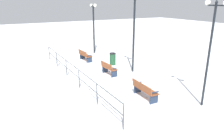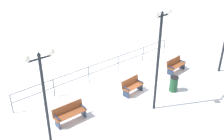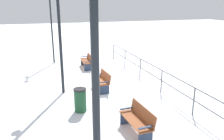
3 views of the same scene
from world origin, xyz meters
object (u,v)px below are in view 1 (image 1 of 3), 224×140
Objects in this scene: lamppost_near at (212,35)px; trash_bin at (113,59)px; bench_nearest at (144,90)px; lamppost_far at (94,20)px; bench_second at (109,68)px; lamppost_middle at (134,19)px; bench_third at (85,55)px.

lamppost_near reaches higher than trash_bin.
lamppost_far reaches higher than bench_nearest.
trash_bin is at bearing 77.84° from bench_nearest.
lamppost_near is 8.65m from trash_bin.
lamppost_middle is at bearing -9.52° from bench_second.
trash_bin is at bearing 101.11° from lamppost_middle.
bench_second is 3.71m from lamppost_middle.
bench_third is (-0.06, 4.14, 0.01)m from bench_second.
bench_nearest is 4.07m from lamppost_near.
bench_nearest is at bearing -95.28° from bench_second.
lamppost_far is at bearing 84.48° from trash_bin.
bench_third is 5.72m from lamppost_middle.
lamppost_near reaches higher than bench_third.
bench_second is at bearing 90.30° from bench_nearest.
lamppost_middle is 5.59× the size of trash_bin.
lamppost_middle is (1.98, 3.94, 3.21)m from bench_nearest.
lamppost_near is at bearing -90.00° from lamppost_far.
bench_nearest is 1.78× the size of trash_bin.
bench_third is 0.35× the size of lamppost_far.
bench_nearest is 4.13m from bench_second.
bench_third is 0.30× the size of lamppost_middle.
bench_nearest is 1.05× the size of bench_third.
trash_bin is (1.49, -2.15, -0.00)m from bench_third.
trash_bin is (1.55, 6.13, 0.01)m from bench_nearest.
trash_bin reaches higher than bench_nearest.
bench_third is 10.86m from lamppost_near.
lamppost_middle is at bearing -90.00° from lamppost_far.
lamppost_near is at bearing -86.98° from trash_bin.
bench_third is at bearing 87.33° from bench_second.
lamppost_far reaches higher than bench_second.
bench_third is (0.06, 8.27, 0.01)m from bench_nearest.
lamppost_far is 4.89× the size of trash_bin.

